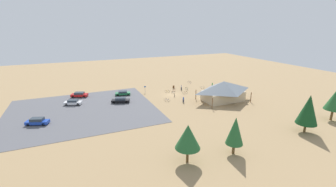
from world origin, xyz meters
The scene contains 26 objects.
ground centered at (0.00, 0.00, 0.00)m, with size 160.00×160.00×0.00m, color #9E7F56.
parking_lot_asphalt centered at (25.55, 3.50, 0.03)m, with size 34.79×30.43×0.05m, color #56565B.
bike_pavilion centered at (-10.68, 10.90, 3.09)m, with size 12.72×8.49×5.53m.
trash_bin centered at (-3.61, -6.28, 0.45)m, with size 0.60×0.60×0.90m, color brown.
lot_sign centered at (6.64, -5.11, 1.41)m, with size 0.56×0.08×2.20m.
pine_far_west centered at (4.24, 34.11, 4.07)m, with size 2.82×2.82×6.38m.
pine_far_east centered at (12.28, 33.28, 4.31)m, with size 3.85×3.85×6.21m.
pine_mideast centered at (-13.61, 33.37, 4.74)m, with size 3.88×3.88×7.66m.
pine_west centered at (-24.51, 31.55, 4.70)m, with size 3.84×3.84×6.98m.
bicycle_red_yard_front centered at (-2.04, -2.68, 0.37)m, with size 1.52×0.75×0.82m.
bicycle_orange_yard_right centered at (-4.18, 0.86, 0.37)m, with size 1.67×0.48×0.81m.
bicycle_white_lone_east centered at (-12.17, -2.06, 0.37)m, with size 0.90×1.59×0.81m.
bicycle_silver_yard_center centered at (-0.91, -0.79, 0.37)m, with size 0.67×1.64×0.82m.
bicycle_black_edge_south centered at (0.06, 2.35, 0.36)m, with size 0.65×1.59×0.84m.
bicycle_teal_edge_north centered at (-6.68, -2.87, 0.38)m, with size 0.48×1.80×0.81m.
bicycle_blue_mid_cluster centered at (3.74, 5.37, 0.39)m, with size 1.48×0.99×0.92m.
bicycle_purple_near_sign centered at (-11.81, -10.28, 0.34)m, with size 0.71×1.48×0.73m.
bicycle_yellow_near_porch centered at (0.28, -2.55, 0.39)m, with size 1.63×0.64×0.84m.
car_blue_end_stall centered at (34.79, 8.61, 0.76)m, with size 4.84×3.16×1.45m.
car_red_mid_lot centered at (25.56, -8.40, 0.75)m, with size 4.99×3.40×1.40m.
car_white_by_curb centered at (27.50, -1.84, 0.72)m, with size 4.70×3.19×1.34m.
car_black_far_end centered at (15.66, 1.46, 0.75)m, with size 5.09×3.28×1.42m.
car_green_near_entry centered at (13.60, -5.09, 0.69)m, with size 4.65×2.68×1.26m.
visitor_crossing_yard centered at (-0.05, 7.83, 0.84)m, with size 0.38×0.40×1.62m.
visitor_near_lot centered at (-15.68, -1.66, 0.97)m, with size 0.36×0.36×1.84m.
visitor_at_bikes centered at (-5.10, -3.50, 0.88)m, with size 0.40×0.39×1.68m.
Camera 1 is at (27.15, 60.25, 20.24)m, focal length 24.50 mm.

